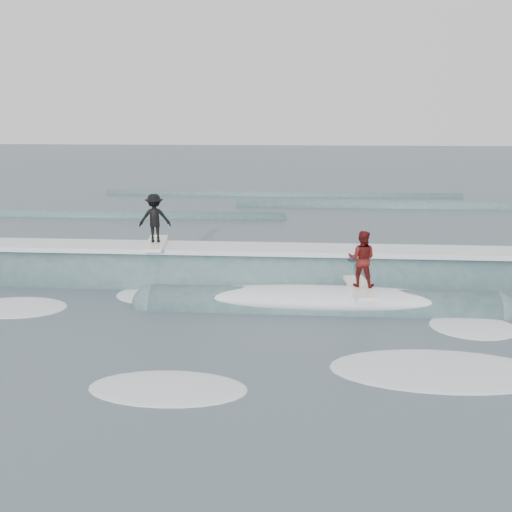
{
  "coord_description": "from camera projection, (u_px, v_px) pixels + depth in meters",
  "views": [
    {
      "loc": [
        1.16,
        -13.16,
        5.0
      ],
      "look_at": [
        0.0,
        2.33,
        1.1
      ],
      "focal_mm": 40.0,
      "sensor_mm": 36.0,
      "label": 1
    }
  ],
  "objects": [
    {
      "name": "ground",
      "position": [
        249.0,
        322.0,
        14.03
      ],
      "size": [
        160.0,
        160.0,
        0.0
      ],
      "primitive_type": "plane",
      "color": "#3F515D",
      "rests_on": "ground"
    },
    {
      "name": "whitewater",
      "position": [
        269.0,
        343.0,
        12.77
      ],
      "size": [
        14.05,
        7.34,
        0.1
      ],
      "color": "white",
      "rests_on": "ground"
    },
    {
      "name": "surfer_black",
      "position": [
        155.0,
        221.0,
        17.03
      ],
      "size": [
        1.03,
        2.05,
        1.55
      ],
      "color": "white",
      "rests_on": "ground"
    },
    {
      "name": "far_swells",
      "position": [
        283.0,
        208.0,
        31.08
      ],
      "size": [
        41.21,
        8.65,
        0.8
      ],
      "color": "#385A5F",
      "rests_on": "ground"
    },
    {
      "name": "breaking_wave",
      "position": [
        268.0,
        286.0,
        16.85
      ],
      "size": [
        20.88,
        3.85,
        2.13
      ],
      "color": "#385A5F",
      "rests_on": "ground"
    },
    {
      "name": "surfer_red",
      "position": [
        361.0,
        263.0,
        14.62
      ],
      "size": [
        0.81,
        2.05,
        1.56
      ],
      "color": "white",
      "rests_on": "ground"
    }
  ]
}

